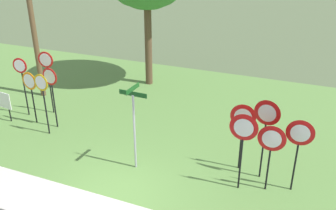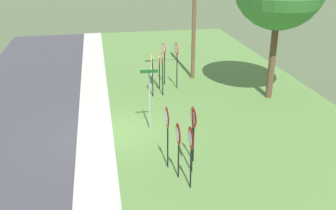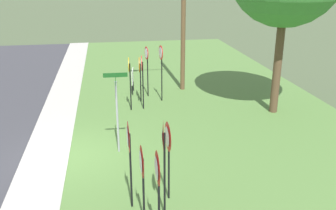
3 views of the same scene
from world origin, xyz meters
name	(u,v)px [view 1 (image 1 of 3)]	position (x,y,z in m)	size (l,w,h in m)	color
ground_plane	(112,200)	(0.00, 0.00, 0.00)	(160.00, 160.00, 0.00)	#4C5B3D
grass_median	(183,116)	(0.00, 6.00, 0.02)	(44.00, 12.00, 0.04)	#567F3D
stop_sign_near_left	(51,85)	(-4.35, 3.05, 1.87)	(0.69, 0.11, 2.53)	black
stop_sign_near_right	(47,69)	(-5.36, 4.09, 2.05)	(0.69, 0.12, 2.77)	black
stop_sign_far_left	(22,75)	(-6.20, 3.49, 1.88)	(0.64, 0.13, 2.57)	black
stop_sign_far_center	(30,87)	(-5.40, 3.04, 1.65)	(0.73, 0.12, 2.22)	black
stop_sign_far_right	(43,92)	(-4.29, 2.48, 1.83)	(0.65, 0.11, 2.48)	black
yield_sign_near_left	(243,122)	(3.10, 2.99, 1.78)	(0.82, 0.11, 2.34)	black
yield_sign_near_right	(266,121)	(3.84, 2.76, 2.07)	(0.80, 0.16, 2.70)	black
yield_sign_far_left	(299,139)	(4.84, 2.46, 1.82)	(0.80, 0.10, 2.38)	black
yield_sign_far_right	(271,144)	(4.11, 2.18, 1.66)	(0.82, 0.10, 2.19)	black
yield_sign_center	(243,134)	(3.33, 1.92, 1.94)	(0.83, 0.10, 2.53)	black
street_name_post	(134,121)	(-0.09, 1.75, 1.78)	(0.96, 0.82, 2.91)	#9EA0A8
notice_board	(2,101)	(-6.84, 2.79, 0.87)	(1.09, 0.17, 1.25)	black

